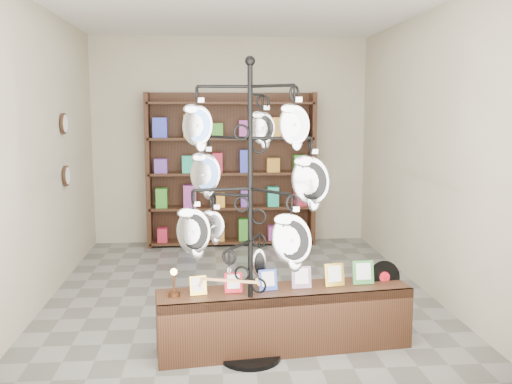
% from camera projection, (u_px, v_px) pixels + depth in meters
% --- Properties ---
extents(ground, '(5.00, 5.00, 0.00)m').
position_uv_depth(ground, '(241.00, 293.00, 6.13)').
color(ground, slate).
rests_on(ground, ground).
extents(room_envelope, '(5.00, 5.00, 5.00)m').
position_uv_depth(room_envelope, '(240.00, 120.00, 5.86)').
color(room_envelope, '#BEB599').
rests_on(room_envelope, ground).
extents(display_tree, '(1.28, 1.28, 2.35)m').
position_uv_depth(display_tree, '(250.00, 189.00, 4.32)').
color(display_tree, black).
rests_on(display_tree, ground).
extents(front_shelf, '(2.11, 0.67, 0.73)m').
position_uv_depth(front_shelf, '(284.00, 318.00, 4.68)').
color(front_shelf, black).
rests_on(front_shelf, ground).
extents(back_shelving, '(2.42, 0.36, 2.20)m').
position_uv_depth(back_shelving, '(231.00, 174.00, 8.24)').
color(back_shelving, black).
rests_on(back_shelving, ground).
extents(wall_clocks, '(0.03, 0.24, 0.84)m').
position_uv_depth(wall_clocks, '(65.00, 150.00, 6.53)').
color(wall_clocks, black).
rests_on(wall_clocks, ground).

